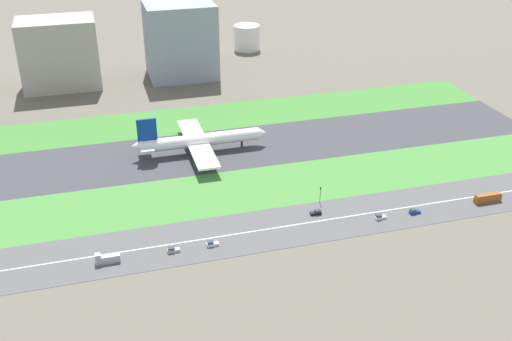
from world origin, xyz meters
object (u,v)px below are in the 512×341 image
(airliner, at_px, (198,141))
(bus_0, at_px, (488,198))
(terminal_building, at_px, (59,54))
(car_4, at_px, (212,244))
(car_1, at_px, (380,217))
(hangar_building, at_px, (181,40))
(car_2, at_px, (173,250))
(car_3, at_px, (414,212))
(car_5, at_px, (316,212))
(fuel_tank_west, at_px, (162,46))
(fuel_tank_centre, at_px, (201,42))
(traffic_light, at_px, (320,194))
(truck_0, at_px, (107,259))
(fuel_tank_east, at_px, (247,38))

(airliner, bearing_deg, bus_0, -36.76)
(airliner, bearing_deg, terminal_building, 118.17)
(car_4, height_order, car_1, same)
(hangar_building, bearing_deg, terminal_building, 180.00)
(car_2, distance_m, hangar_building, 196.70)
(car_4, distance_m, hangar_building, 194.56)
(car_3, bearing_deg, car_1, 0.00)
(airliner, distance_m, car_3, 105.77)
(bus_0, bearing_deg, hangar_building, -64.30)
(car_4, bearing_deg, car_1, -180.00)
(airliner, height_order, bus_0, airliner)
(car_5, relative_size, fuel_tank_west, 0.22)
(car_5, height_order, car_4, same)
(car_1, bearing_deg, car_5, -23.88)
(bus_0, bearing_deg, terminal_building, -49.24)
(airliner, relative_size, hangar_building, 1.41)
(car_5, xyz_separation_m, fuel_tank_centre, (-0.15, 227.00, 6.94))
(hangar_building, bearing_deg, fuel_tank_west, 98.09)
(terminal_building, bearing_deg, car_3, -55.43)
(car_5, height_order, hangar_building, hangar_building)
(traffic_light, bearing_deg, car_3, -28.70)
(airliner, height_order, car_4, airliner)
(car_4, height_order, hangar_building, hangar_building)
(car_2, bearing_deg, fuel_tank_centre, -103.79)
(traffic_light, distance_m, fuel_tank_west, 221.46)
(hangar_building, xyz_separation_m, fuel_tank_west, (-6.39, 45.00, -15.49))
(car_1, distance_m, hangar_building, 198.29)
(car_4, height_order, traffic_light, traffic_light)
(truck_0, bearing_deg, fuel_tank_west, -102.65)
(truck_0, distance_m, fuel_tank_west, 242.96)
(terminal_building, bearing_deg, car_1, -58.56)
(car_1, height_order, truck_0, truck_0)
(car_5, bearing_deg, car_2, -170.27)
(hangar_building, bearing_deg, truck_0, -107.24)
(car_5, relative_size, traffic_light, 0.61)
(fuel_tank_east, bearing_deg, airliner, -112.82)
(car_5, bearing_deg, traffic_light, 59.97)
(traffic_light, xyz_separation_m, fuel_tank_west, (-32.75, 219.01, 3.25))
(car_4, height_order, car_3, same)
(car_4, distance_m, car_1, 66.72)
(car_5, bearing_deg, car_3, -14.94)
(airliner, xyz_separation_m, hangar_building, (12.02, 114.00, 16.81))
(fuel_tank_centre, bearing_deg, traffic_light, -88.75)
(car_5, bearing_deg, truck_0, -172.99)
(truck_0, bearing_deg, car_1, -180.00)
(car_2, bearing_deg, car_1, -180.00)
(car_4, relative_size, bus_0, 0.38)
(traffic_light, xyz_separation_m, fuel_tank_east, (28.54, 219.01, 4.57))
(fuel_tank_east, bearing_deg, fuel_tank_west, 180.00)
(car_3, distance_m, fuel_tank_centre, 240.07)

